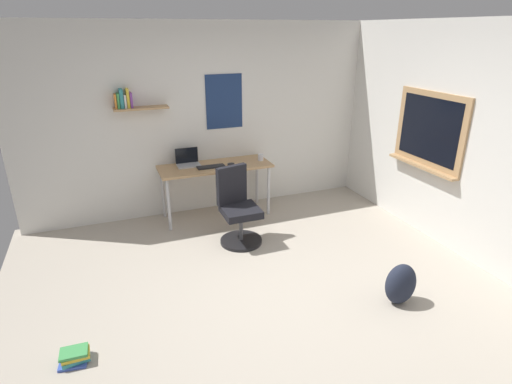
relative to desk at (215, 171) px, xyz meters
name	(u,v)px	position (x,y,z in m)	size (l,w,h in m)	color
ground_plane	(272,299)	(-0.04, -2.08, -0.67)	(5.20, 5.20, 0.00)	#ADA393
wall_back	(203,120)	(-0.04, 0.37, 0.63)	(5.00, 0.30, 2.60)	silver
wall_right	(481,147)	(2.41, -2.06, 0.63)	(0.22, 5.00, 2.60)	silver
desk	(215,171)	(0.00, 0.00, 0.00)	(1.52, 0.57, 0.75)	tan
office_chair	(238,211)	(0.04, -0.82, -0.26)	(0.52, 0.54, 0.95)	black
laptop	(188,161)	(-0.34, 0.14, 0.13)	(0.31, 0.21, 0.23)	#ADAFB5
keyboard	(211,167)	(-0.08, -0.07, 0.09)	(0.37, 0.13, 0.02)	black
computer_mouse	(231,164)	(0.20, -0.07, 0.10)	(0.10, 0.06, 0.03)	#262628
coffee_mug	(261,157)	(0.66, -0.02, 0.12)	(0.08, 0.08, 0.09)	silver
backpack	(401,284)	(1.09, -2.58, -0.46)	(0.32, 0.22, 0.42)	#1E2333
book_stack_on_floor	(75,357)	(-1.83, -2.28, -0.62)	(0.25, 0.19, 0.11)	#3851B2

